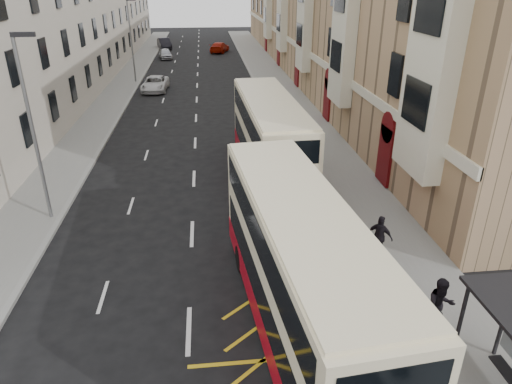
{
  "coord_description": "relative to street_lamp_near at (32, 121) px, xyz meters",
  "views": [
    {
      "loc": [
        0.9,
        -7.24,
        10.04
      ],
      "look_at": [
        2.6,
        8.33,
        2.64
      ],
      "focal_mm": 32.0,
      "sensor_mm": 36.0,
      "label": 1
    }
  ],
  "objects": [
    {
      "name": "pavement_right",
      "position": [
        14.35,
        18.0,
        -4.56
      ],
      "size": [
        4.0,
        120.0,
        0.15
      ],
      "primitive_type": "cube",
      "color": "slate",
      "rests_on": "ground"
    },
    {
      "name": "pavement_left",
      "position": [
        -1.15,
        18.0,
        -4.56
      ],
      "size": [
        3.0,
        120.0,
        0.15
      ],
      "primitive_type": "cube",
      "color": "slate",
      "rests_on": "ground"
    },
    {
      "name": "kerb_right",
      "position": [
        12.35,
        18.0,
        -4.56
      ],
      "size": [
        0.25,
        120.0,
        0.15
      ],
      "primitive_type": "cube",
      "color": "gray",
      "rests_on": "ground"
    },
    {
      "name": "kerb_left",
      "position": [
        0.35,
        18.0,
        -4.56
      ],
      "size": [
        0.25,
        120.0,
        0.15
      ],
      "primitive_type": "cube",
      "color": "gray",
      "rests_on": "ground"
    },
    {
      "name": "road_markings",
      "position": [
        6.35,
        33.0,
        -4.63
      ],
      "size": [
        10.0,
        110.0,
        0.01
      ],
      "primitive_type": null,
      "color": "silver",
      "rests_on": "ground"
    },
    {
      "name": "terrace_right",
      "position": [
        21.23,
        33.38,
        2.88
      ],
      "size": [
        10.75,
        79.0,
        15.25
      ],
      "color": "tan",
      "rests_on": "ground"
    },
    {
      "name": "terrace_left",
      "position": [
        -7.08,
        33.5,
        1.88
      ],
      "size": [
        9.18,
        79.0,
        13.25
      ],
      "color": "beige",
      "rests_on": "ground"
    },
    {
      "name": "guard_railing",
      "position": [
        12.6,
        -6.25,
        -3.78
      ],
      "size": [
        0.06,
        6.56,
        1.01
      ],
      "color": "red",
      "rests_on": "pavement_right"
    },
    {
      "name": "street_lamp_near",
      "position": [
        0.0,
        0.0,
        0.0
      ],
      "size": [
        0.93,
        0.18,
        8.0
      ],
      "color": "slate",
      "rests_on": "pavement_left"
    },
    {
      "name": "street_lamp_far",
      "position": [
        0.0,
        30.0,
        0.0
      ],
      "size": [
        0.93,
        0.18,
        8.0
      ],
      "color": "slate",
      "rests_on": "pavement_left"
    },
    {
      "name": "double_decker_front",
      "position": [
        9.71,
        -8.34,
        -2.38
      ],
      "size": [
        3.56,
        11.31,
        4.44
      ],
      "rotation": [
        0.0,
        0.0,
        0.09
      ],
      "color": "beige",
      "rests_on": "ground"
    },
    {
      "name": "double_decker_rear",
      "position": [
        10.44,
        3.4,
        -2.36
      ],
      "size": [
        2.96,
        11.29,
        4.47
      ],
      "rotation": [
        0.0,
        0.0,
        0.03
      ],
      "color": "beige",
      "rests_on": "ground"
    },
    {
      "name": "pedestrian_mid",
      "position": [
        13.93,
        -9.01,
        -3.54
      ],
      "size": [
        0.94,
        0.75,
        1.89
      ],
      "primitive_type": "imported",
      "rotation": [
        0.0,
        0.0,
        0.04
      ],
      "color": "black",
      "rests_on": "pavement_right"
    },
    {
      "name": "pedestrian_far",
      "position": [
        13.63,
        -4.74,
        -3.62
      ],
      "size": [
        1.04,
        0.98,
        1.72
      ],
      "primitive_type": "imported",
      "rotation": [
        0.0,
        0.0,
        2.43
      ],
      "color": "black",
      "rests_on": "pavement_right"
    },
    {
      "name": "white_van",
      "position": [
        2.36,
        25.96,
        -3.95
      ],
      "size": [
        2.56,
        5.04,
        1.37
      ],
      "primitive_type": "imported",
      "rotation": [
        0.0,
        0.0,
        -0.06
      ],
      "color": "silver",
      "rests_on": "ground"
    },
    {
      "name": "car_silver",
      "position": [
        1.97,
        45.46,
        -3.96
      ],
      "size": [
        2.25,
        4.17,
        1.35
      ],
      "primitive_type": "imported",
      "rotation": [
        0.0,
        0.0,
        0.17
      ],
      "color": "#B1B3B9",
      "rests_on": "ground"
    },
    {
      "name": "car_dark",
      "position": [
        1.15,
        55.23,
        -3.86
      ],
      "size": [
        2.67,
        4.98,
        1.56
      ],
      "primitive_type": "imported",
      "rotation": [
        0.0,
        0.0,
        0.23
      ],
      "color": "black",
      "rests_on": "ground"
    },
    {
      "name": "car_red",
      "position": [
        9.47,
        50.54,
        -3.91
      ],
      "size": [
        3.33,
        5.36,
        1.45
      ],
      "primitive_type": "imported",
      "rotation": [
        0.0,
        0.0,
        2.86
      ],
      "color": "#950E00",
      "rests_on": "ground"
    }
  ]
}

